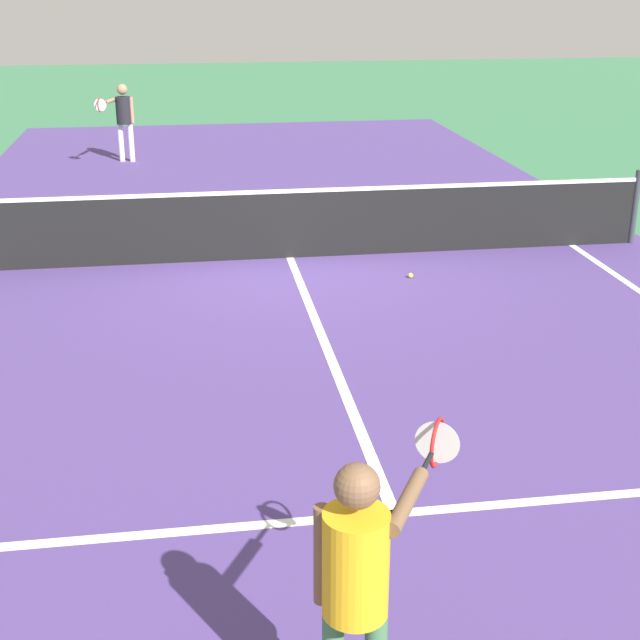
{
  "coord_description": "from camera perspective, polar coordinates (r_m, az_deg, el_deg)",
  "views": [
    {
      "loc": [
        -1.36,
        -11.83,
        3.65
      ],
      "look_at": [
        -0.33,
        -5.02,
        1.0
      ],
      "focal_mm": 50.42,
      "sensor_mm": 36.0,
      "label": 1
    }
  ],
  "objects": [
    {
      "name": "player_far",
      "position": [
        19.39,
        -12.37,
        12.64
      ],
      "size": [
        0.72,
        1.11,
        1.58
      ],
      "color": "white",
      "rests_on": "ground_plane"
    },
    {
      "name": "player_near",
      "position": [
        4.45,
        2.43,
        -15.78
      ],
      "size": [
        0.88,
        0.98,
        1.59
      ],
      "color": "#3F7247",
      "rests_on": "ground_plane"
    },
    {
      "name": "line_service_near",
      "position": [
        6.67,
        4.72,
        -12.13
      ],
      "size": [
        8.22,
        0.1,
        0.01
      ],
      "primitive_type": "cube",
      "color": "white",
      "rests_on": "ground_plane"
    },
    {
      "name": "net",
      "position": [
        12.31,
        -1.95,
        6.17
      ],
      "size": [
        10.11,
        0.09,
        1.07
      ],
      "color": "#33383D",
      "rests_on": "ground_plane"
    },
    {
      "name": "ground_plane",
      "position": [
        12.45,
        -1.92,
        3.97
      ],
      "size": [
        60.0,
        60.0,
        0.0
      ],
      "primitive_type": "plane",
      "color": "#38724C"
    },
    {
      "name": "line_center_service",
      "position": [
        9.46,
        0.36,
        -1.62
      ],
      "size": [
        0.1,
        6.4,
        0.01
      ],
      "primitive_type": "cube",
      "color": "white",
      "rests_on": "ground_plane"
    },
    {
      "name": "tennis_ball_near_net",
      "position": [
        11.64,
        5.77,
        2.83
      ],
      "size": [
        0.07,
        0.07,
        0.07
      ],
      "primitive_type": "sphere",
      "color": "#CCE033",
      "rests_on": "ground_plane"
    },
    {
      "name": "court_surface_inbounds",
      "position": [
        12.45,
        -1.92,
        3.98
      ],
      "size": [
        10.62,
        24.4,
        0.0
      ],
      "primitive_type": "cube",
      "color": "#4C387A",
      "rests_on": "ground_plane"
    }
  ]
}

